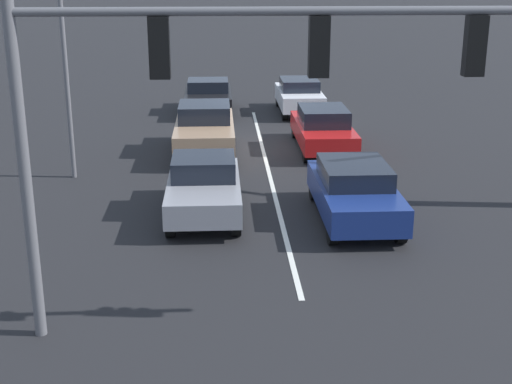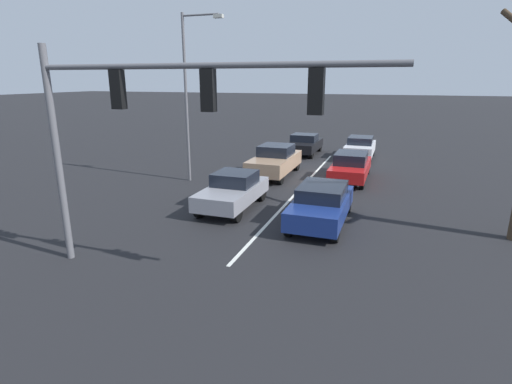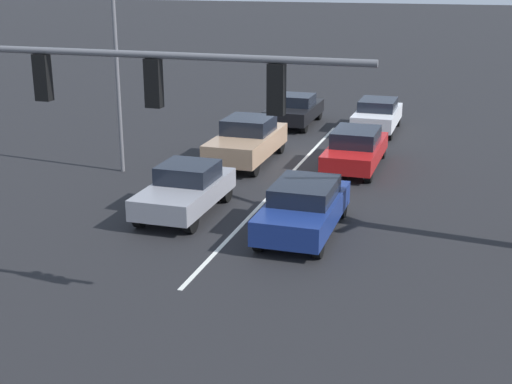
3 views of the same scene
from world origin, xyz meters
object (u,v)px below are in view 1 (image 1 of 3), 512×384
Objects in this scene: car_gray_midlane_front at (204,186)px; street_lamp_right_shoulder at (70,16)px; car_tan_midlane_second at (205,129)px; traffic_signal_gantry at (211,81)px; car_white_leftlane_third at (299,95)px; car_black_midlane_third at (208,96)px; car_navy_leftlane_front at (354,191)px; car_red_leftlane_second at (323,128)px.

car_gray_midlane_front is 6.48m from street_lamp_right_shoulder.
traffic_signal_gantry is at bearing 91.57° from car_tan_midlane_second.
street_lamp_right_shoulder is at bearing -67.33° from traffic_signal_gantry.
car_white_leftlane_third is 0.99× the size of car_black_midlane_third.
traffic_signal_gantry is at bearing 92.61° from car_gray_midlane_front.
car_tan_midlane_second is 1.12× the size of car_black_midlane_third.
traffic_signal_gantry is (3.46, 5.43, 3.63)m from car_navy_leftlane_front.
street_lamp_right_shoulder is (3.70, -3.54, 3.97)m from car_gray_midlane_front.
car_tan_midlane_second is 7.70m from car_white_leftlane_third.
car_gray_midlane_front reaches higher than car_black_midlane_third.
street_lamp_right_shoulder reaches higher than car_white_leftlane_third.
car_gray_midlane_front reaches higher than car_navy_leftlane_front.
car_red_leftlane_second is at bearing -174.74° from car_tan_midlane_second.
street_lamp_right_shoulder reaches higher than car_navy_leftlane_front.
car_tan_midlane_second is at bearing 89.49° from car_black_midlane_third.
car_tan_midlane_second is 5.90m from street_lamp_right_shoulder.
car_gray_midlane_front reaches higher than car_red_leftlane_second.
street_lamp_right_shoulder is (3.98, -9.52, 0.34)m from traffic_signal_gantry.
traffic_signal_gantry reaches higher than car_tan_midlane_second.
car_gray_midlane_front is 0.95× the size of car_navy_leftlane_front.
car_red_leftlane_second is at bearing 90.96° from car_white_leftlane_third.
car_white_leftlane_third is at bearing -120.64° from car_tan_midlane_second.
car_black_midlane_third is (-0.06, -6.88, -0.12)m from car_tan_midlane_second.
car_navy_leftlane_front is 0.53× the size of street_lamp_right_shoulder.
traffic_signal_gantry reaches higher than car_white_leftlane_third.
car_red_leftlane_second is 9.12m from street_lamp_right_shoulder.
car_gray_midlane_front is 7.57m from car_red_leftlane_second.
traffic_signal_gantry reaches higher than car_black_midlane_third.
car_tan_midlane_second is at bearing -145.15° from street_lamp_right_shoulder.
car_navy_leftlane_front is at bearing 89.43° from car_white_leftlane_third.
car_red_leftlane_second is 1.11× the size of car_white_leftlane_third.
car_red_leftlane_second is 7.62m from car_black_midlane_third.
car_white_leftlane_third is (0.11, -6.25, 0.02)m from car_red_leftlane_second.
car_tan_midlane_second is at bearing 5.26° from car_red_leftlane_second.
car_gray_midlane_front is at bearing 73.07° from car_white_leftlane_third.
street_lamp_right_shoulder is (3.65, 2.54, 3.88)m from car_tan_midlane_second.
car_tan_midlane_second reaches higher than car_navy_leftlane_front.
car_black_midlane_third is at bearing -3.79° from car_white_leftlane_third.
car_black_midlane_third is (-0.00, -12.96, -0.03)m from car_gray_midlane_front.
car_white_leftlane_third is (-0.13, -13.26, 0.01)m from car_navy_leftlane_front.
car_tan_midlane_second is at bearing 59.36° from car_white_leftlane_third.
traffic_signal_gantry is 10.32m from street_lamp_right_shoulder.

